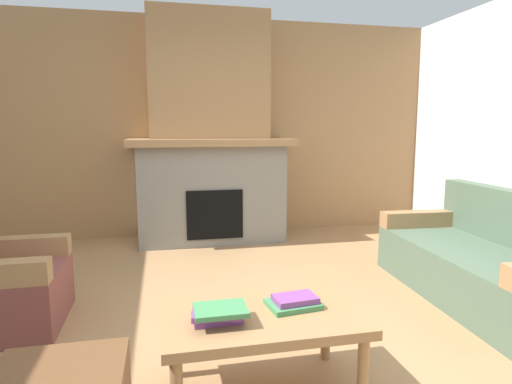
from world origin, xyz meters
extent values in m
plane|color=#9E754C|center=(0.00, 0.00, 0.00)|extent=(9.00, 9.00, 0.00)
cube|color=#997047|center=(0.00, 3.00, 1.35)|extent=(6.00, 0.12, 2.70)
cube|color=gray|center=(0.00, 2.59, 0.57)|extent=(1.70, 0.70, 1.15)
cube|color=black|center=(0.00, 2.26, 0.38)|extent=(0.64, 0.08, 0.56)
cube|color=#997047|center=(0.00, 2.54, 1.19)|extent=(1.90, 0.82, 0.08)
cube|color=#997047|center=(0.00, 2.69, 1.97)|extent=(1.40, 0.50, 1.47)
cube|color=#4C604C|center=(1.87, 0.32, 0.20)|extent=(0.94, 1.84, 0.40)
cube|color=#997047|center=(1.92, 1.14, 0.48)|extent=(0.85, 0.21, 0.15)
cube|color=brown|center=(-1.65, 0.58, 0.20)|extent=(0.77, 0.77, 0.40)
cube|color=#997047|center=(-1.66, 0.89, 0.48)|extent=(0.76, 0.15, 0.15)
cube|color=#997047|center=(-0.09, -0.53, 0.41)|extent=(1.00, 0.60, 0.05)
cylinder|color=#997047|center=(0.35, -0.77, 0.19)|extent=(0.06, 0.06, 0.38)
cylinder|color=#997047|center=(-0.53, -0.29, 0.19)|extent=(0.06, 0.06, 0.38)
cylinder|color=#997047|center=(0.35, -0.29, 0.19)|extent=(0.06, 0.06, 0.38)
cube|color=#7A3D84|center=(-0.33, -0.56, 0.45)|extent=(0.24, 0.15, 0.03)
cube|color=#7A3D84|center=(-0.33, -0.57, 0.47)|extent=(0.26, 0.18, 0.03)
cube|color=#3D7F4C|center=(-0.31, -0.59, 0.50)|extent=(0.25, 0.19, 0.02)
cube|color=#3D7F4C|center=(0.08, -0.48, 0.44)|extent=(0.28, 0.23, 0.03)
cube|color=#7A3D84|center=(0.09, -0.48, 0.47)|extent=(0.23, 0.17, 0.03)
camera|label=1|loc=(-0.56, -2.51, 1.36)|focal=29.96mm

